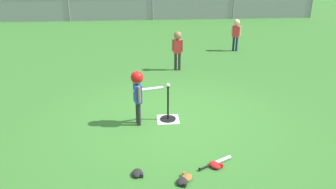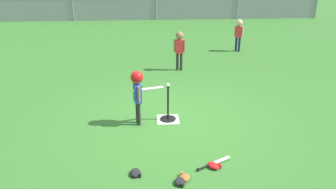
{
  "view_description": "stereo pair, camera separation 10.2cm",
  "coord_description": "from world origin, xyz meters",
  "px_view_note": "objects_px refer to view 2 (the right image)",
  "views": [
    {
      "loc": [
        -0.6,
        -6.25,
        3.19
      ],
      "look_at": [
        -0.1,
        0.04,
        0.55
      ],
      "focal_mm": 37.06,
      "sensor_mm": 36.0,
      "label": 1
    },
    {
      "loc": [
        -0.5,
        -6.26,
        3.19
      ],
      "look_at": [
        -0.1,
        0.04,
        0.55
      ],
      "focal_mm": 37.06,
      "sensor_mm": 36.0,
      "label": 2
    }
  ],
  "objects_px": {
    "fielder_near_left": "(179,46)",
    "glove_outfield_drop": "(214,166)",
    "batting_tee": "(168,114)",
    "glove_near_bats": "(180,181)",
    "baseball_on_tee": "(168,85)",
    "spare_bat_silver": "(218,162)",
    "glove_tossed_aside": "(184,178)",
    "fielder_deep_center": "(239,31)",
    "glove_by_plate": "(136,173)",
    "batter_child": "(138,87)"
  },
  "relations": [
    {
      "from": "baseball_on_tee",
      "to": "fielder_deep_center",
      "type": "relative_size",
      "value": 0.07
    },
    {
      "from": "baseball_on_tee",
      "to": "glove_near_bats",
      "type": "bearing_deg",
      "value": -88.59
    },
    {
      "from": "fielder_deep_center",
      "to": "glove_near_bats",
      "type": "height_order",
      "value": "fielder_deep_center"
    },
    {
      "from": "spare_bat_silver",
      "to": "glove_near_bats",
      "type": "relative_size",
      "value": 2.17
    },
    {
      "from": "spare_bat_silver",
      "to": "glove_by_plate",
      "type": "height_order",
      "value": "glove_by_plate"
    },
    {
      "from": "fielder_deep_center",
      "to": "glove_tossed_aside",
      "type": "relative_size",
      "value": 3.95
    },
    {
      "from": "batter_child",
      "to": "glove_outfield_drop",
      "type": "xyz_separation_m",
      "value": [
        1.21,
        -1.58,
        -0.75
      ]
    },
    {
      "from": "fielder_deep_center",
      "to": "glove_by_plate",
      "type": "bearing_deg",
      "value": -115.71
    },
    {
      "from": "spare_bat_silver",
      "to": "glove_near_bats",
      "type": "xyz_separation_m",
      "value": [
        -0.66,
        -0.48,
        0.01
      ]
    },
    {
      "from": "baseball_on_tee",
      "to": "batter_child",
      "type": "relative_size",
      "value": 0.07
    },
    {
      "from": "fielder_deep_center",
      "to": "spare_bat_silver",
      "type": "relative_size",
      "value": 1.83
    },
    {
      "from": "batting_tee",
      "to": "spare_bat_silver",
      "type": "xyz_separation_m",
      "value": [
        0.71,
        -1.61,
        -0.09
      ]
    },
    {
      "from": "batting_tee",
      "to": "baseball_on_tee",
      "type": "distance_m",
      "value": 0.64
    },
    {
      "from": "glove_tossed_aside",
      "to": "glove_outfield_drop",
      "type": "xyz_separation_m",
      "value": [
        0.5,
        0.29,
        0.0
      ]
    },
    {
      "from": "baseball_on_tee",
      "to": "spare_bat_silver",
      "type": "height_order",
      "value": "baseball_on_tee"
    },
    {
      "from": "spare_bat_silver",
      "to": "glove_near_bats",
      "type": "distance_m",
      "value": 0.82
    },
    {
      "from": "glove_by_plate",
      "to": "glove_tossed_aside",
      "type": "relative_size",
      "value": 0.82
    },
    {
      "from": "fielder_near_left",
      "to": "glove_outfield_drop",
      "type": "xyz_separation_m",
      "value": [
        0.1,
        -4.85,
        -0.68
      ]
    },
    {
      "from": "glove_by_plate",
      "to": "glove_outfield_drop",
      "type": "relative_size",
      "value": 0.82
    },
    {
      "from": "batting_tee",
      "to": "baseball_on_tee",
      "type": "relative_size",
      "value": 9.66
    },
    {
      "from": "batter_child",
      "to": "fielder_deep_center",
      "type": "xyz_separation_m",
      "value": [
        3.26,
        5.14,
        -0.09
      ]
    },
    {
      "from": "batter_child",
      "to": "fielder_deep_center",
      "type": "relative_size",
      "value": 1.02
    },
    {
      "from": "glove_near_bats",
      "to": "batting_tee",
      "type": "bearing_deg",
      "value": 91.41
    },
    {
      "from": "fielder_deep_center",
      "to": "glove_outfield_drop",
      "type": "height_order",
      "value": "fielder_deep_center"
    },
    {
      "from": "glove_tossed_aside",
      "to": "batting_tee",
      "type": "bearing_deg",
      "value": 93.29
    },
    {
      "from": "baseball_on_tee",
      "to": "glove_outfield_drop",
      "type": "bearing_deg",
      "value": -70.27
    },
    {
      "from": "fielder_deep_center",
      "to": "fielder_near_left",
      "type": "bearing_deg",
      "value": -139.02
    },
    {
      "from": "batting_tee",
      "to": "batter_child",
      "type": "bearing_deg",
      "value": -166.09
    },
    {
      "from": "fielder_near_left",
      "to": "glove_by_plate",
      "type": "height_order",
      "value": "fielder_near_left"
    },
    {
      "from": "batter_child",
      "to": "glove_by_plate",
      "type": "xyz_separation_m",
      "value": [
        -0.03,
        -1.7,
        -0.75
      ]
    },
    {
      "from": "fielder_deep_center",
      "to": "fielder_near_left",
      "type": "relative_size",
      "value": 0.96
    },
    {
      "from": "fielder_deep_center",
      "to": "fielder_near_left",
      "type": "xyz_separation_m",
      "value": [
        -2.16,
        -1.88,
        0.03
      ]
    },
    {
      "from": "batting_tee",
      "to": "batter_child",
      "type": "height_order",
      "value": "batter_child"
    },
    {
      "from": "fielder_deep_center",
      "to": "spare_bat_silver",
      "type": "distance_m",
      "value": 6.93
    },
    {
      "from": "glove_by_plate",
      "to": "glove_tossed_aside",
      "type": "distance_m",
      "value": 0.75
    },
    {
      "from": "spare_bat_silver",
      "to": "glove_by_plate",
      "type": "xyz_separation_m",
      "value": [
        -1.33,
        -0.23,
        0.01
      ]
    },
    {
      "from": "glove_near_bats",
      "to": "glove_outfield_drop",
      "type": "distance_m",
      "value": 0.68
    },
    {
      "from": "glove_by_plate",
      "to": "glove_near_bats",
      "type": "relative_size",
      "value": 0.82
    },
    {
      "from": "batting_tee",
      "to": "glove_near_bats",
      "type": "height_order",
      "value": "batting_tee"
    },
    {
      "from": "fielder_deep_center",
      "to": "glove_by_plate",
      "type": "height_order",
      "value": "fielder_deep_center"
    },
    {
      "from": "batter_child",
      "to": "glove_by_plate",
      "type": "bearing_deg",
      "value": -90.95
    },
    {
      "from": "spare_bat_silver",
      "to": "glove_by_plate",
      "type": "bearing_deg",
      "value": -170.14
    },
    {
      "from": "glove_by_plate",
      "to": "glove_near_bats",
      "type": "bearing_deg",
      "value": -20.68
    },
    {
      "from": "spare_bat_silver",
      "to": "glove_tossed_aside",
      "type": "height_order",
      "value": "glove_tossed_aside"
    },
    {
      "from": "glove_tossed_aside",
      "to": "glove_outfield_drop",
      "type": "relative_size",
      "value": 1.0
    },
    {
      "from": "baseball_on_tee",
      "to": "fielder_deep_center",
      "type": "xyz_separation_m",
      "value": [
        2.68,
        4.99,
        -0.06
      ]
    },
    {
      "from": "batter_child",
      "to": "fielder_deep_center",
      "type": "distance_m",
      "value": 6.09
    },
    {
      "from": "fielder_near_left",
      "to": "glove_tossed_aside",
      "type": "distance_m",
      "value": 5.19
    },
    {
      "from": "baseball_on_tee",
      "to": "glove_outfield_drop",
      "type": "distance_m",
      "value": 1.97
    },
    {
      "from": "glove_near_bats",
      "to": "glove_outfield_drop",
      "type": "relative_size",
      "value": 1.0
    }
  ]
}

